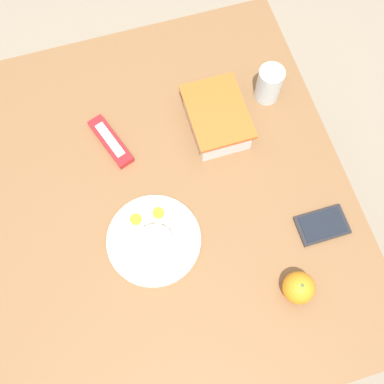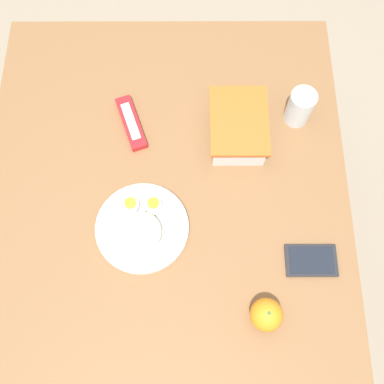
# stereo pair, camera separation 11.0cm
# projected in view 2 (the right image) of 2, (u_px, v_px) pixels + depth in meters

# --- Properties ---
(ground_plane) EXTENTS (10.00, 10.00, 0.00)m
(ground_plane) POSITION_uv_depth(u_px,v_px,m) (175.00, 252.00, 1.80)
(ground_plane) COLOR gray
(table) EXTENTS (1.06, 0.92, 0.71)m
(table) POSITION_uv_depth(u_px,v_px,m) (167.00, 203.00, 1.22)
(table) COLOR brown
(table) RESTS_ON ground_plane
(food_container) EXTENTS (0.20, 0.15, 0.08)m
(food_container) POSITION_uv_depth(u_px,v_px,m) (238.00, 128.00, 1.15)
(food_container) COLOR white
(food_container) RESTS_ON table
(orange_fruit) EXTENTS (0.07, 0.07, 0.07)m
(orange_fruit) POSITION_uv_depth(u_px,v_px,m) (266.00, 315.00, 0.99)
(orange_fruit) COLOR orange
(orange_fruit) RESTS_ON table
(rice_plate) EXTENTS (0.23, 0.23, 0.06)m
(rice_plate) POSITION_uv_depth(u_px,v_px,m) (142.00, 227.00, 1.08)
(rice_plate) COLOR silver
(rice_plate) RESTS_ON table
(candy_bar) EXTENTS (0.16, 0.09, 0.02)m
(candy_bar) POSITION_uv_depth(u_px,v_px,m) (131.00, 123.00, 1.19)
(candy_bar) COLOR red
(candy_bar) RESTS_ON table
(cell_phone) EXTENTS (0.08, 0.12, 0.01)m
(cell_phone) POSITION_uv_depth(u_px,v_px,m) (311.00, 261.00, 1.06)
(cell_phone) COLOR #232328
(cell_phone) RESTS_ON table
(drinking_glass) EXTENTS (0.07, 0.07, 0.10)m
(drinking_glass) POSITION_uv_depth(u_px,v_px,m) (300.00, 107.00, 1.15)
(drinking_glass) COLOR silver
(drinking_glass) RESTS_ON table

